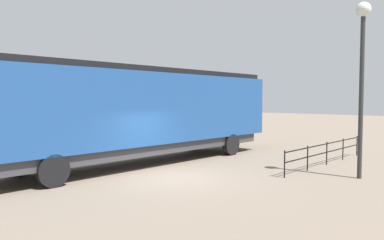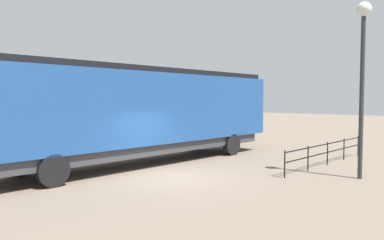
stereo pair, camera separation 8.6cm
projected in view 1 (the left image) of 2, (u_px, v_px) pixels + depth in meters
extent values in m
plane|color=#756656|center=(174.00, 178.00, 13.74)|extent=(120.00, 120.00, 0.00)
cube|color=navy|center=(141.00, 108.00, 16.56)|extent=(2.95, 15.14, 3.01)
cube|color=black|center=(226.00, 114.00, 21.06)|extent=(2.83, 2.91, 2.11)
cube|color=black|center=(141.00, 71.00, 16.46)|extent=(2.66, 14.53, 0.24)
cube|color=#38383D|center=(142.00, 147.00, 16.65)|extent=(2.66, 13.93, 0.45)
cylinder|color=black|center=(193.00, 141.00, 21.11)|extent=(0.30, 1.10, 1.10)
cylinder|color=black|center=(231.00, 144.00, 19.31)|extent=(0.30, 1.10, 1.10)
cylinder|color=black|center=(19.00, 162.00, 14.02)|extent=(0.30, 1.10, 1.10)
cylinder|color=black|center=(53.00, 171.00, 12.22)|extent=(0.30, 1.10, 1.10)
cylinder|color=#2D2D2D|center=(361.00, 97.00, 13.47)|extent=(0.16, 0.16, 5.93)
sphere|color=silver|center=(363.00, 10.00, 13.30)|extent=(0.53, 0.53, 0.53)
cube|color=black|center=(327.00, 144.00, 16.41)|extent=(0.04, 7.48, 0.04)
cube|color=black|center=(327.00, 152.00, 16.43)|extent=(0.04, 7.48, 0.04)
cylinder|color=black|center=(285.00, 164.00, 13.70)|extent=(0.05, 0.05, 1.02)
cylinder|color=black|center=(308.00, 158.00, 15.07)|extent=(0.05, 0.05, 1.02)
cylinder|color=black|center=(327.00, 153.00, 16.43)|extent=(0.05, 0.05, 1.02)
cylinder|color=black|center=(343.00, 149.00, 17.80)|extent=(0.05, 0.05, 1.02)
cylinder|color=black|center=(357.00, 146.00, 19.17)|extent=(0.05, 0.05, 1.02)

